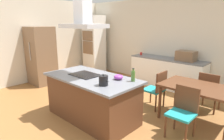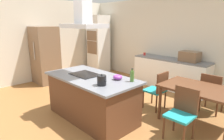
{
  "view_description": "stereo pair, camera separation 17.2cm",
  "coord_description": "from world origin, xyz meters",
  "px_view_note": "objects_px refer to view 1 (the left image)",
  "views": [
    {
      "loc": [
        2.85,
        -2.42,
        1.98
      ],
      "look_at": [
        0.19,
        0.4,
        1.0
      ],
      "focal_mm": 31.05,
      "sensor_mm": 36.0,
      "label": 1
    },
    {
      "loc": [
        2.97,
        -2.3,
        1.98
      ],
      "look_at": [
        0.19,
        0.4,
        1.0
      ],
      "focal_mm": 31.05,
      "sensor_mm": 36.0,
      "label": 2
    }
  ],
  "objects_px": {
    "chair_facing_island": "(184,109)",
    "range_hood": "(83,15)",
    "coffee_mug_red": "(141,54)",
    "refrigerator": "(41,56)",
    "dining_table": "(199,90)",
    "chair_facing_back_wall": "(209,90)",
    "tea_kettle": "(103,80)",
    "cooktop": "(85,75)",
    "mixing_bowl": "(118,77)",
    "olive_oil_bottle": "(133,76)",
    "countertop_microwave": "(186,56)",
    "wall_oven_stack": "(94,44)",
    "chair_at_left_end": "(157,87)"
  },
  "relations": [
    {
      "from": "olive_oil_bottle",
      "to": "chair_facing_island",
      "type": "xyz_separation_m",
      "value": [
        0.85,
        0.34,
        -0.5
      ]
    },
    {
      "from": "chair_facing_island",
      "to": "olive_oil_bottle",
      "type": "bearing_deg",
      "value": -158.49
    },
    {
      "from": "chair_at_left_end",
      "to": "mixing_bowl",
      "type": "bearing_deg",
      "value": -100.64
    },
    {
      "from": "wall_oven_stack",
      "to": "range_hood",
      "type": "xyz_separation_m",
      "value": [
        2.7,
        -2.65,
        1.0
      ]
    },
    {
      "from": "cooktop",
      "to": "chair_at_left_end",
      "type": "height_order",
      "value": "cooktop"
    },
    {
      "from": "wall_oven_stack",
      "to": "dining_table",
      "type": "xyz_separation_m",
      "value": [
        4.53,
        -1.31,
        -0.43
      ]
    },
    {
      "from": "cooktop",
      "to": "range_hood",
      "type": "xyz_separation_m",
      "value": [
        0.0,
        0.0,
        1.2
      ]
    },
    {
      "from": "tea_kettle",
      "to": "cooktop",
      "type": "bearing_deg",
      "value": 164.89
    },
    {
      "from": "countertop_microwave",
      "to": "chair_facing_back_wall",
      "type": "relative_size",
      "value": 0.56
    },
    {
      "from": "tea_kettle",
      "to": "coffee_mug_red",
      "type": "xyz_separation_m",
      "value": [
        -1.33,
        3.01,
        -0.04
      ]
    },
    {
      "from": "refrigerator",
      "to": "tea_kettle",
      "type": "bearing_deg",
      "value": -10.66
    },
    {
      "from": "mixing_bowl",
      "to": "refrigerator",
      "type": "distance_m",
      "value": 3.5
    },
    {
      "from": "tea_kettle",
      "to": "chair_facing_island",
      "type": "distance_m",
      "value": 1.47
    },
    {
      "from": "olive_oil_bottle",
      "to": "chair_facing_island",
      "type": "relative_size",
      "value": 0.28
    },
    {
      "from": "olive_oil_bottle",
      "to": "refrigerator",
      "type": "height_order",
      "value": "refrigerator"
    },
    {
      "from": "countertop_microwave",
      "to": "wall_oven_stack",
      "type": "bearing_deg",
      "value": -176.28
    },
    {
      "from": "chair_facing_island",
      "to": "mixing_bowl",
      "type": "bearing_deg",
      "value": -158.67
    },
    {
      "from": "countertop_microwave",
      "to": "chair_facing_back_wall",
      "type": "bearing_deg",
      "value": -43.08
    },
    {
      "from": "wall_oven_stack",
      "to": "refrigerator",
      "type": "bearing_deg",
      "value": -92.1
    },
    {
      "from": "cooktop",
      "to": "countertop_microwave",
      "type": "xyz_separation_m",
      "value": [
        0.9,
        2.88,
        0.13
      ]
    },
    {
      "from": "chair_facing_back_wall",
      "to": "chair_at_left_end",
      "type": "relative_size",
      "value": 1.0
    },
    {
      "from": "olive_oil_bottle",
      "to": "range_hood",
      "type": "height_order",
      "value": "range_hood"
    },
    {
      "from": "refrigerator",
      "to": "chair_facing_island",
      "type": "bearing_deg",
      "value": 2.62
    },
    {
      "from": "olive_oil_bottle",
      "to": "dining_table",
      "type": "relative_size",
      "value": 0.18
    },
    {
      "from": "coffee_mug_red",
      "to": "range_hood",
      "type": "bearing_deg",
      "value": -78.55
    },
    {
      "from": "coffee_mug_red",
      "to": "tea_kettle",
      "type": "bearing_deg",
      "value": -66.25
    },
    {
      "from": "refrigerator",
      "to": "dining_table",
      "type": "height_order",
      "value": "refrigerator"
    },
    {
      "from": "coffee_mug_red",
      "to": "range_hood",
      "type": "height_order",
      "value": "range_hood"
    },
    {
      "from": "refrigerator",
      "to": "dining_table",
      "type": "distance_m",
      "value": 4.7
    },
    {
      "from": "chair_facing_island",
      "to": "chair_at_left_end",
      "type": "relative_size",
      "value": 1.0
    },
    {
      "from": "dining_table",
      "to": "chair_facing_island",
      "type": "distance_m",
      "value": 0.68
    },
    {
      "from": "countertop_microwave",
      "to": "olive_oil_bottle",
      "type": "bearing_deg",
      "value": -88.09
    },
    {
      "from": "mixing_bowl",
      "to": "olive_oil_bottle",
      "type": "bearing_deg",
      "value": 20.74
    },
    {
      "from": "chair_facing_island",
      "to": "chair_at_left_end",
      "type": "distance_m",
      "value": 1.13
    },
    {
      "from": "mixing_bowl",
      "to": "countertop_microwave",
      "type": "bearing_deg",
      "value": 86.01
    },
    {
      "from": "range_hood",
      "to": "mixing_bowl",
      "type": "bearing_deg",
      "value": 18.17
    },
    {
      "from": "chair_at_left_end",
      "to": "dining_table",
      "type": "bearing_deg",
      "value": 0.0
    },
    {
      "from": "tea_kettle",
      "to": "chair_facing_island",
      "type": "relative_size",
      "value": 0.24
    },
    {
      "from": "countertop_microwave",
      "to": "range_hood",
      "type": "relative_size",
      "value": 0.56
    },
    {
      "from": "dining_table",
      "to": "range_hood",
      "type": "height_order",
      "value": "range_hood"
    },
    {
      "from": "coffee_mug_red",
      "to": "wall_oven_stack",
      "type": "bearing_deg",
      "value": -175.64
    },
    {
      "from": "chair_facing_island",
      "to": "range_hood",
      "type": "distance_m",
      "value": 2.52
    },
    {
      "from": "olive_oil_bottle",
      "to": "cooktop",
      "type": "bearing_deg",
      "value": -161.12
    },
    {
      "from": "cooktop",
      "to": "coffee_mug_red",
      "type": "distance_m",
      "value": 2.87
    },
    {
      "from": "coffee_mug_red",
      "to": "chair_facing_island",
      "type": "bearing_deg",
      "value": -41.62
    },
    {
      "from": "countertop_microwave",
      "to": "chair_at_left_end",
      "type": "height_order",
      "value": "countertop_microwave"
    },
    {
      "from": "countertop_microwave",
      "to": "chair_at_left_end",
      "type": "xyz_separation_m",
      "value": [
        0.02,
        -1.54,
        -0.53
      ]
    },
    {
      "from": "chair_facing_back_wall",
      "to": "range_hood",
      "type": "distance_m",
      "value": 3.15
    },
    {
      "from": "coffee_mug_red",
      "to": "chair_facing_island",
      "type": "relative_size",
      "value": 0.1
    },
    {
      "from": "tea_kettle",
      "to": "countertop_microwave",
      "type": "relative_size",
      "value": 0.43
    }
  ]
}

